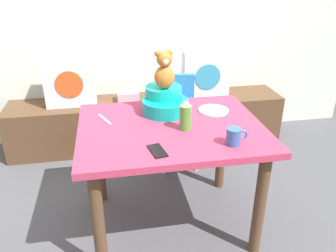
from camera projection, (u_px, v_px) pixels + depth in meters
name	position (u px, v px, depth m)	size (l,w,h in m)	color
ground_plane	(171.00, 221.00, 2.37)	(8.00, 8.00, 0.00)	#4C4C51
back_wall	(141.00, 3.00, 3.11)	(4.40, 0.10, 2.60)	silver
window_bench	(148.00, 121.00, 3.33)	(2.60, 0.44, 0.46)	brown
pillow_floral_left	(70.00, 82.00, 3.00)	(0.44, 0.15, 0.44)	silver
pillow_floral_right	(206.00, 75.00, 3.20)	(0.44, 0.15, 0.44)	silver
book_stack	(128.00, 96.00, 3.18)	(0.20, 0.14, 0.09)	#C39EB4
dining_table	(171.00, 142.00, 2.10)	(1.11, 0.88, 0.74)	#B73351
highchair	(177.00, 109.00, 2.84)	(0.35, 0.48, 0.79)	#2672B2
infant_seat_teal	(164.00, 101.00, 2.22)	(0.30, 0.33, 0.16)	#0DAA9A
teddy_bear	(164.00, 71.00, 2.13)	(0.13, 0.12, 0.25)	#AF6D2E
ketchup_bottle	(186.00, 116.00, 1.97)	(0.07, 0.07, 0.18)	#4C8C33
coffee_mug	(234.00, 137.00, 1.81)	(0.12, 0.08, 0.09)	#335999
dinner_plate_near	(213.00, 110.00, 2.25)	(0.20, 0.20, 0.01)	white
cell_phone	(157.00, 151.00, 1.76)	(0.07, 0.14, 0.01)	black
table_fork	(104.00, 119.00, 2.13)	(0.02, 0.17, 0.01)	silver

